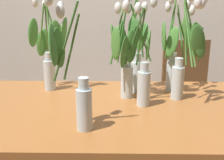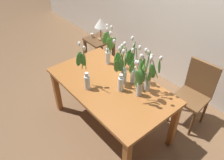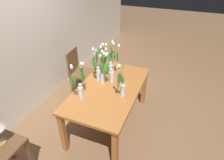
# 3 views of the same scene
# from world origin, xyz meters

# --- Properties ---
(dining_table) EXTENTS (1.60, 0.90, 0.74)m
(dining_table) POSITION_xyz_m (0.00, 0.00, 0.65)
(dining_table) COLOR #A3602D
(dining_table) RESTS_ON ground
(tulip_vase_0) EXTENTS (0.16, 0.24, 0.58)m
(tulip_vase_0) POSITION_xyz_m (0.40, 0.10, 0.98)
(tulip_vase_0) COLOR silver
(tulip_vase_0) RESTS_ON dining_table
(tulip_vase_1) EXTENTS (0.20, 0.25, 0.59)m
(tulip_vase_1) POSITION_xyz_m (0.13, 0.24, 0.97)
(tulip_vase_1) COLOR silver
(tulip_vase_1) RESTS_ON dining_table
(tulip_vase_2) EXTENTS (0.18, 0.14, 0.57)m
(tulip_vase_2) POSITION_xyz_m (-0.14, -0.25, 0.93)
(tulip_vase_2) COLOR silver
(tulip_vase_2) RESTS_ON dining_table
(tulip_vase_3) EXTENTS (0.26, 0.20, 0.59)m
(tulip_vase_3) POSITION_xyz_m (0.08, 0.13, 0.95)
(tulip_vase_3) COLOR silver
(tulip_vase_3) RESTS_ON dining_table
(tulip_vase_4) EXTENTS (0.21, 0.21, 0.56)m
(tulip_vase_4) POSITION_xyz_m (0.37, 0.26, 0.97)
(tulip_vase_4) COLOR silver
(tulip_vase_4) RESTS_ON dining_table
(tulip_vase_5) EXTENTS (0.25, 0.17, 0.56)m
(tulip_vase_5) POSITION_xyz_m (-0.37, 0.28, 0.97)
(tulip_vase_5) COLOR silver
(tulip_vase_5) RESTS_ON dining_table
(tulip_vase_6) EXTENTS (0.17, 0.12, 0.53)m
(tulip_vase_6) POSITION_xyz_m (0.14, 0.04, 0.91)
(tulip_vase_6) COLOR silver
(tulip_vase_6) RESTS_ON dining_table
(dining_chair) EXTENTS (0.43, 0.43, 0.93)m
(dining_chair) POSITION_xyz_m (0.63, 0.94, 0.52)
(dining_chair) COLOR brown
(dining_chair) RESTS_ON ground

